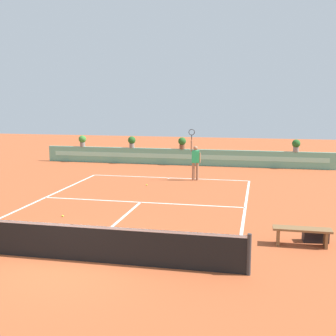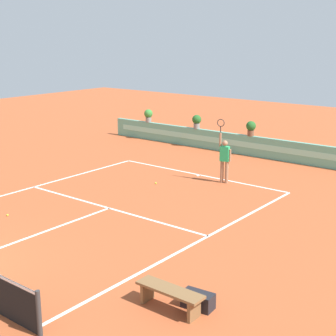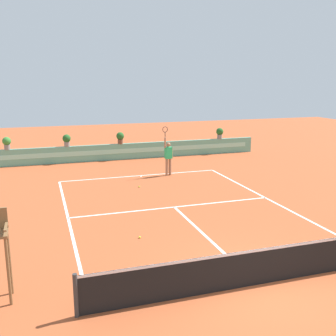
% 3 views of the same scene
% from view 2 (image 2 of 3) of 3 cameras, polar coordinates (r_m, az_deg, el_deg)
% --- Properties ---
extents(ground_plane, '(60.00, 60.00, 0.00)m').
position_cam_2_polar(ground_plane, '(17.58, -7.49, -4.78)').
color(ground_plane, '#A84C28').
extents(court_lines, '(8.32, 11.94, 0.01)m').
position_cam_2_polar(court_lines, '(18.06, -5.87, -4.19)').
color(court_lines, white).
rests_on(court_lines, ground).
extents(back_wall_barrier, '(18.00, 0.21, 1.00)m').
position_cam_2_polar(back_wall_barrier, '(25.51, 9.35, 2.42)').
color(back_wall_barrier, '#60A88E').
rests_on(back_wall_barrier, ground).
extents(bench_courtside, '(1.60, 0.44, 0.51)m').
position_cam_2_polar(bench_courtside, '(11.39, 0.21, -13.84)').
color(bench_courtside, brown).
rests_on(bench_courtside, ground).
extents(gear_bag, '(0.73, 0.43, 0.36)m').
position_cam_2_polar(gear_bag, '(11.58, 3.35, -14.45)').
color(gear_bag, black).
rests_on(gear_bag, ground).
extents(tennis_player, '(0.61, 0.30, 2.58)m').
position_cam_2_polar(tennis_player, '(20.58, 6.30, 1.18)').
color(tennis_player, '#9E7051').
rests_on(tennis_player, ground).
extents(tennis_ball_near_baseline, '(0.07, 0.07, 0.07)m').
position_cam_2_polar(tennis_ball_near_baseline, '(20.55, -1.36, -1.69)').
color(tennis_ball_near_baseline, '#CCE033').
rests_on(tennis_ball_near_baseline, ground).
extents(tennis_ball_mid_court, '(0.07, 0.07, 0.07)m').
position_cam_2_polar(tennis_ball_mid_court, '(17.78, -17.41, -5.01)').
color(tennis_ball_mid_court, '#CCE033').
rests_on(tennis_ball_mid_court, ground).
extents(potted_plant_far_left, '(0.48, 0.48, 0.72)m').
position_cam_2_polar(potted_plant_far_left, '(29.09, -2.19, 5.93)').
color(potted_plant_far_left, gray).
rests_on(potted_plant_far_left, back_wall_barrier).
extents(potted_plant_left, '(0.48, 0.48, 0.72)m').
position_cam_2_polar(potted_plant_left, '(27.08, 3.21, 5.27)').
color(potted_plant_left, gray).
rests_on(potted_plant_left, back_wall_barrier).
extents(potted_plant_centre, '(0.48, 0.48, 0.72)m').
position_cam_2_polar(potted_plant_centre, '(25.39, 9.20, 4.47)').
color(potted_plant_centre, brown).
rests_on(potted_plant_centre, back_wall_barrier).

